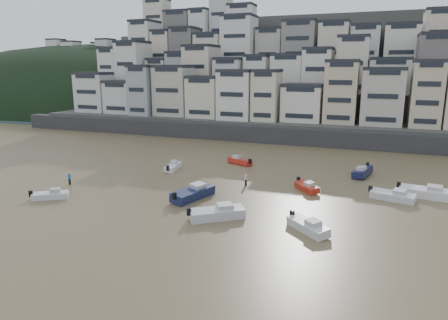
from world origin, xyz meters
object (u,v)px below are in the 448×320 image
at_px(boat_j, 50,194).
at_px(person_blue, 69,178).
at_px(boat_h, 240,160).
at_px(boat_i, 363,171).
at_px(boat_a, 217,211).
at_px(boat_f, 173,166).
at_px(boat_e, 307,186).
at_px(boat_d, 393,194).
at_px(person_pink, 246,179).
at_px(boat_b, 308,224).
at_px(boat_g, 426,191).
at_px(boat_c, 193,191).

bearing_deg(boat_j, person_blue, 76.58).
bearing_deg(boat_h, person_blue, 72.24).
bearing_deg(boat_i, boat_a, -17.48).
xyz_separation_m(boat_f, person_blue, (-9.68, -12.50, 0.19)).
xyz_separation_m(boat_e, boat_h, (-13.16, 11.13, 0.03)).
bearing_deg(boat_i, boat_e, -19.60).
bearing_deg(boat_d, boat_a, -129.32).
height_order(boat_e, person_pink, person_pink).
relative_size(boat_e, person_pink, 2.74).
relative_size(boat_f, person_pink, 2.88).
xyz_separation_m(boat_b, boat_f, (-24.29, 17.19, -0.07)).
distance_m(person_blue, person_pink, 24.73).
distance_m(boat_a, boat_g, 27.21).
bearing_deg(boat_j, boat_d, -13.77).
distance_m(boat_c, boat_h, 19.47).
height_order(boat_d, boat_g, boat_g).
bearing_deg(boat_g, boat_e, -161.52).
height_order(boat_b, boat_f, boat_b).
height_order(boat_d, person_pink, person_pink).
distance_m(boat_e, boat_g, 14.74).
xyz_separation_m(boat_a, person_blue, (-24.19, 4.77, -0.02)).
distance_m(boat_f, boat_i, 29.40).
relative_size(boat_i, person_pink, 3.50).
height_order(boat_c, boat_f, boat_c).
bearing_deg(boat_g, boat_d, -137.27).
relative_size(boat_a, person_blue, 3.76).
distance_m(boat_c, boat_i, 27.07).
height_order(boat_c, boat_j, boat_c).
height_order(boat_g, person_blue, boat_g).
distance_m(boat_d, boat_h, 26.31).
xyz_separation_m(boat_c, boat_i, (19.43, 18.85, -0.12)).
relative_size(boat_a, boat_c, 0.94).
distance_m(boat_i, person_blue, 42.90).
bearing_deg(boat_j, boat_g, -12.38).
bearing_deg(boat_a, person_pink, 56.78).
relative_size(boat_g, boat_h, 1.36).
xyz_separation_m(boat_c, boat_g, (27.30, 10.78, -0.03)).
bearing_deg(boat_a, boat_g, -0.92).
xyz_separation_m(boat_g, boat_j, (-43.98, -17.16, -0.28)).
bearing_deg(boat_b, boat_d, 100.29).
relative_size(boat_d, boat_j, 1.21).
relative_size(boat_e, boat_f, 0.95).
xyz_separation_m(boat_g, boat_h, (-27.70, 8.68, -0.24)).
relative_size(boat_d, boat_h, 1.14).
bearing_deg(boat_e, boat_c, -96.46).
distance_m(boat_b, person_pink, 16.80).
relative_size(boat_c, boat_d, 1.23).
distance_m(boat_c, boat_f, 15.07).
bearing_deg(boat_j, boat_e, -7.14).
bearing_deg(person_blue, boat_i, 26.87).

